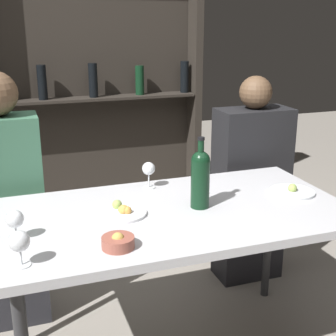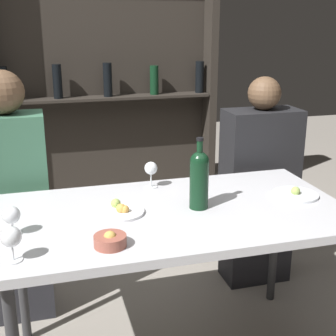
% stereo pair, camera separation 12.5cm
% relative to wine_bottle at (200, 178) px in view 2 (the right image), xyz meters
% --- Properties ---
extents(dining_table, '(1.46, 0.79, 0.75)m').
position_rel_wine_bottle_xyz_m(dining_table, '(-0.10, 0.00, -0.20)').
color(dining_table, silver).
rests_on(dining_table, ground_plane).
extents(wine_rack_wall, '(1.72, 0.21, 2.36)m').
position_rel_wine_bottle_xyz_m(wine_rack_wall, '(-0.10, 1.90, 0.30)').
color(wine_rack_wall, '#28231E').
rests_on(wine_rack_wall, ground_plane).
extents(wine_bottle, '(0.08, 0.08, 0.31)m').
position_rel_wine_bottle_xyz_m(wine_bottle, '(0.00, 0.00, 0.00)').
color(wine_bottle, black).
rests_on(wine_bottle, dining_table).
extents(wine_glass_0, '(0.06, 0.06, 0.13)m').
position_rel_wine_bottle_xyz_m(wine_glass_0, '(-0.14, 0.31, -0.05)').
color(wine_glass_0, silver).
rests_on(wine_glass_0, dining_table).
extents(wine_glass_1, '(0.07, 0.07, 0.12)m').
position_rel_wine_bottle_xyz_m(wine_glass_1, '(-0.75, -0.27, -0.05)').
color(wine_glass_1, silver).
rests_on(wine_glass_1, dining_table).
extents(wine_glass_2, '(0.07, 0.07, 0.11)m').
position_rel_wine_bottle_xyz_m(wine_glass_2, '(-0.75, -0.06, -0.06)').
color(wine_glass_2, silver).
rests_on(wine_glass_2, dining_table).
extents(food_plate_0, '(0.20, 0.20, 0.05)m').
position_rel_wine_bottle_xyz_m(food_plate_0, '(-0.33, 0.04, -0.13)').
color(food_plate_0, white).
rests_on(food_plate_0, dining_table).
extents(food_plate_1, '(0.21, 0.21, 0.04)m').
position_rel_wine_bottle_xyz_m(food_plate_1, '(0.47, 0.02, -0.13)').
color(food_plate_1, silver).
rests_on(food_plate_1, dining_table).
extents(snack_bowl, '(0.12, 0.12, 0.06)m').
position_rel_wine_bottle_xyz_m(snack_bowl, '(-0.42, -0.25, -0.11)').
color(snack_bowl, '#995142').
rests_on(snack_bowl, dining_table).
extents(seated_person_left, '(0.36, 0.22, 1.30)m').
position_rel_wine_bottle_xyz_m(seated_person_left, '(-0.79, 0.59, -0.27)').
color(seated_person_left, '#26262B').
rests_on(seated_person_left, ground_plane).
extents(seated_person_right, '(0.42, 0.22, 1.23)m').
position_rel_wine_bottle_xyz_m(seated_person_right, '(0.58, 0.59, -0.32)').
color(seated_person_right, '#26262B').
rests_on(seated_person_right, ground_plane).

